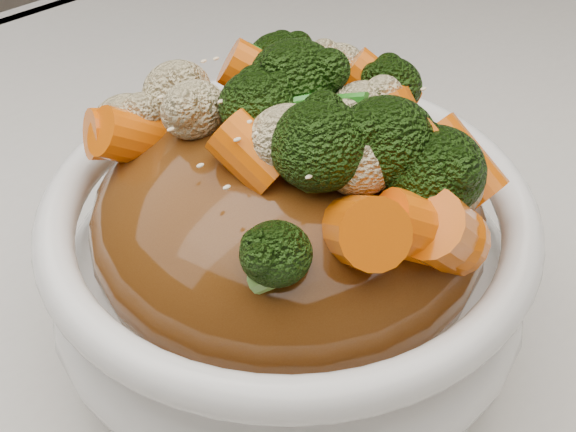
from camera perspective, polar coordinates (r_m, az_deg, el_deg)
tablecloth at (r=0.50m, az=-7.35°, el=-9.88°), size 1.20×0.80×0.04m
bowl at (r=0.45m, az=0.00°, el=-3.50°), size 0.31×0.31×0.09m
sauce_base at (r=0.43m, az=0.00°, el=-0.34°), size 0.25×0.25×0.10m
carrots at (r=0.38m, az=0.00°, el=7.47°), size 0.25×0.25×0.06m
broccoli at (r=0.39m, az=0.00°, el=7.33°), size 0.25×0.25×0.05m
cauliflower at (r=0.39m, az=0.00°, el=7.05°), size 0.25×0.25×0.04m
scallions at (r=0.38m, az=0.00°, el=7.61°), size 0.19×0.19×0.02m
sesame_seeds at (r=0.38m, az=0.00°, el=7.61°), size 0.22×0.22×0.01m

